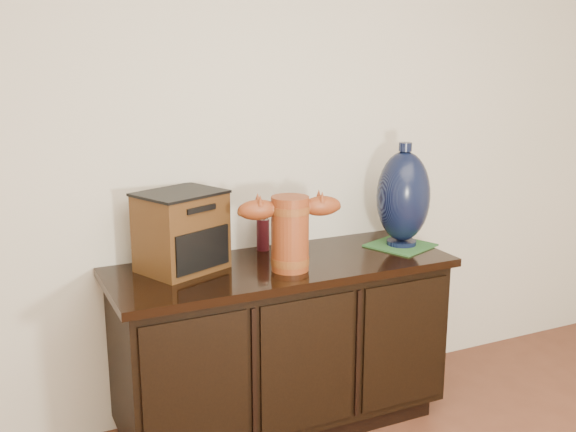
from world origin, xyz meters
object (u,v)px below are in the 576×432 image
tv_radio (181,231)px  spray_can (263,232)px  terracotta_vessel (290,229)px  lamp_base (403,197)px  sideboard (282,344)px

tv_radio → spray_can: tv_radio is taller
terracotta_vessel → tv_radio: tv_radio is taller
terracotta_vessel → spray_can: terracotta_vessel is taller
tv_radio → lamp_base: lamp_base is taller
terracotta_vessel → sideboard: bearing=96.8°
sideboard → spray_can: size_ratio=8.77×
lamp_base → spray_can: (-0.60, 0.21, -0.15)m
sideboard → terracotta_vessel: size_ratio=3.35×
spray_can → terracotta_vessel: bearing=-92.4°
tv_radio → sideboard: bearing=-36.8°
terracotta_vessel → tv_radio: 0.44m
lamp_base → terracotta_vessel: bearing=-171.0°
terracotta_vessel → tv_radio: size_ratio=1.09×
lamp_base → spray_can: 0.65m
tv_radio → lamp_base: 1.02m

